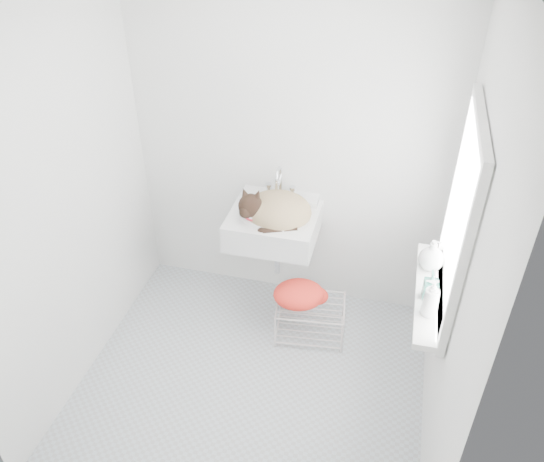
% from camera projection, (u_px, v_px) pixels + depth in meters
% --- Properties ---
extents(floor, '(2.20, 2.00, 0.02)m').
position_uv_depth(floor, '(252.00, 381.00, 3.63)').
color(floor, '#B2BCC3').
rests_on(floor, ground).
extents(back_wall, '(2.20, 0.02, 2.50)m').
position_uv_depth(back_wall, '(289.00, 145.00, 3.70)').
color(back_wall, white).
rests_on(back_wall, ground).
extents(right_wall, '(0.02, 2.00, 2.50)m').
position_uv_depth(right_wall, '(462.00, 258.00, 2.69)').
color(right_wall, white).
rests_on(right_wall, ground).
extents(left_wall, '(0.02, 2.00, 2.50)m').
position_uv_depth(left_wall, '(62.00, 199.00, 3.14)').
color(left_wall, white).
rests_on(left_wall, ground).
extents(window_glass, '(0.01, 0.80, 1.00)m').
position_uv_depth(window_glass, '(462.00, 219.00, 2.79)').
color(window_glass, white).
rests_on(window_glass, right_wall).
extents(window_frame, '(0.04, 0.90, 1.10)m').
position_uv_depth(window_frame, '(459.00, 218.00, 2.80)').
color(window_frame, white).
rests_on(window_frame, right_wall).
extents(windowsill, '(0.16, 0.88, 0.04)m').
position_uv_depth(windowsill, '(430.00, 293.00, 3.11)').
color(windowsill, white).
rests_on(windowsill, right_wall).
extents(sink, '(0.60, 0.52, 0.24)m').
position_uv_depth(sink, '(274.00, 214.00, 3.74)').
color(sink, white).
rests_on(sink, back_wall).
extents(faucet, '(0.22, 0.15, 0.22)m').
position_uv_depth(faucet, '(280.00, 183.00, 3.80)').
color(faucet, silver).
rests_on(faucet, sink).
extents(cat, '(0.51, 0.43, 0.30)m').
position_uv_depth(cat, '(275.00, 210.00, 3.70)').
color(cat, '#A17F61').
rests_on(cat, sink).
extents(wire_rack, '(0.50, 0.38, 0.28)m').
position_uv_depth(wire_rack, '(310.00, 318.00, 3.91)').
color(wire_rack, silver).
rests_on(wire_rack, floor).
extents(towel, '(0.42, 0.35, 0.15)m').
position_uv_depth(towel, '(299.00, 299.00, 3.83)').
color(towel, red).
rests_on(towel, wire_rack).
extents(bottle_a, '(0.09, 0.09, 0.20)m').
position_uv_depth(bottle_a, '(428.00, 314.00, 2.94)').
color(bottle_a, white).
rests_on(bottle_a, windowsill).
extents(bottle_b, '(0.08, 0.08, 0.17)m').
position_uv_depth(bottle_b, '(428.00, 297.00, 3.05)').
color(bottle_b, '#2E6F61').
rests_on(bottle_b, windowsill).
extents(bottle_c, '(0.16, 0.16, 0.19)m').
position_uv_depth(bottle_c, '(429.00, 267.00, 3.26)').
color(bottle_c, white).
rests_on(bottle_c, windowsill).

